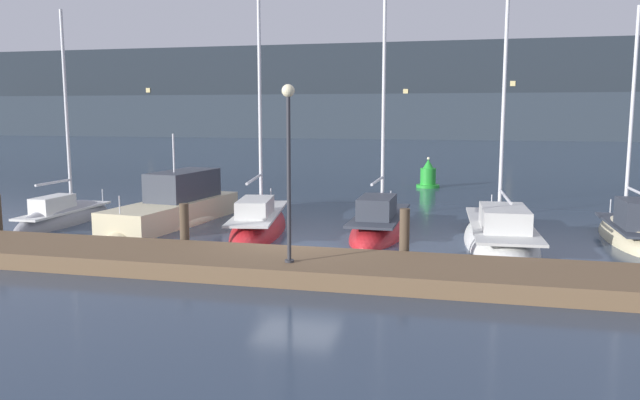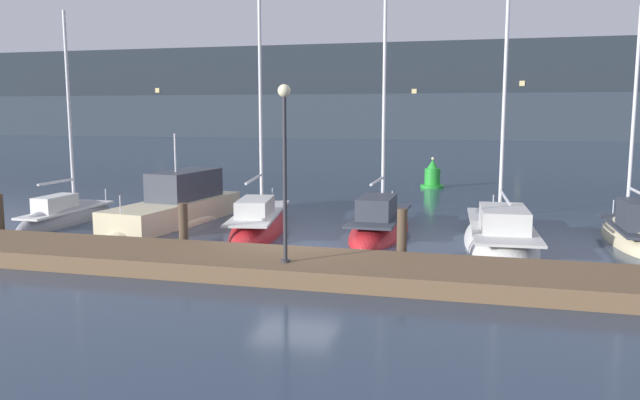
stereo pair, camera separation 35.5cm
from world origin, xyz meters
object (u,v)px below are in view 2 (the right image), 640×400
object	(u,v)px
sailboat_berth_5	(500,240)
sailboat_berth_6	(629,237)
sailboat_berth_1	(67,220)
dock_lamppost	(285,146)
sailboat_berth_3	(259,228)
channel_buoy	(432,177)
sailboat_berth_4	(380,229)
motorboat_berth_2	(177,214)

from	to	relation	value
sailboat_berth_5	sailboat_berth_6	world-z (taller)	sailboat_berth_5
sailboat_berth_1	dock_lamppost	xyz separation A→B (m)	(10.56, -5.68, 3.28)
sailboat_berth_3	dock_lamppost	world-z (taller)	sailboat_berth_3
sailboat_berth_1	sailboat_berth_6	distance (m)	20.12
sailboat_berth_5	channel_buoy	xyz separation A→B (m)	(-3.28, 14.68, 0.49)
sailboat_berth_5	channel_buoy	world-z (taller)	sailboat_berth_5
sailboat_berth_4	sailboat_berth_6	size ratio (longest dim) A/B	1.23
sailboat_berth_3	channel_buoy	bearing A→B (deg)	71.24
sailboat_berth_1	sailboat_berth_5	xyz separation A→B (m)	(15.97, 0.18, 0.01)
channel_buoy	sailboat_berth_6	bearing A→B (deg)	-61.10
sailboat_berth_5	dock_lamppost	distance (m)	8.61
sailboat_berth_3	sailboat_berth_6	size ratio (longest dim) A/B	1.27
motorboat_berth_2	sailboat_berth_6	distance (m)	16.05
channel_buoy	dock_lamppost	bearing A→B (deg)	-95.94
motorboat_berth_2	dock_lamppost	world-z (taller)	dock_lamppost
sailboat_berth_5	sailboat_berth_3	bearing A→B (deg)	179.78
sailboat_berth_3	sailboat_berth_4	size ratio (longest dim) A/B	1.04
motorboat_berth_2	dock_lamppost	size ratio (longest dim) A/B	1.72
motorboat_berth_2	sailboat_berth_4	distance (m)	7.90
channel_buoy	sailboat_berth_1	bearing A→B (deg)	-130.52
sailboat_berth_1	sailboat_berth_6	size ratio (longest dim) A/B	1.06
sailboat_berth_3	sailboat_berth_1	bearing A→B (deg)	-178.44
sailboat_berth_4	sailboat_berth_6	xyz separation A→B (m)	(8.14, 0.55, 0.01)
sailboat_berth_1	dock_lamppost	world-z (taller)	sailboat_berth_1
motorboat_berth_2	sailboat_berth_5	bearing A→B (deg)	-4.58
sailboat_berth_3	dock_lamppost	distance (m)	7.30
motorboat_berth_2	channel_buoy	distance (m)	16.24
sailboat_berth_4	dock_lamppost	xyz separation A→B (m)	(-1.36, -6.64, 3.23)
sailboat_berth_3	sailboat_berth_6	xyz separation A→B (m)	(12.34, 1.30, 0.04)
sailboat_berth_4	sailboat_berth_6	world-z (taller)	sailboat_berth_4
motorboat_berth_2	sailboat_berth_4	world-z (taller)	sailboat_berth_4
sailboat_berth_5	dock_lamppost	size ratio (longest dim) A/B	2.17
channel_buoy	dock_lamppost	xyz separation A→B (m)	(-2.13, -20.53, 2.77)
motorboat_berth_2	sailboat_berth_4	bearing A→B (deg)	-1.21
sailboat_berth_4	sailboat_berth_5	size ratio (longest dim) A/B	1.06
sailboat_berth_4	sailboat_berth_1	bearing A→B (deg)	-175.36
sailboat_berth_1	sailboat_berth_6	xyz separation A→B (m)	(20.06, 1.51, 0.05)
channel_buoy	dock_lamppost	distance (m)	20.83
sailboat_berth_3	sailboat_berth_4	world-z (taller)	sailboat_berth_3
motorboat_berth_2	sailboat_berth_5	distance (m)	11.99
sailboat_berth_1	sailboat_berth_3	world-z (taller)	sailboat_berth_3
sailboat_berth_1	dock_lamppost	distance (m)	12.43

